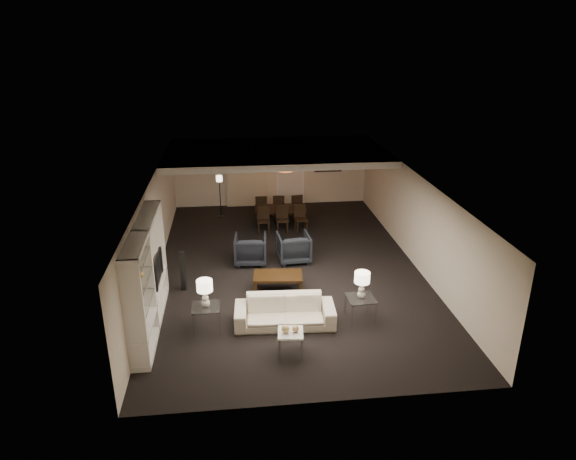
{
  "coord_description": "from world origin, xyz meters",
  "views": [
    {
      "loc": [
        -1.43,
        -12.66,
        6.11
      ],
      "look_at": [
        0.0,
        0.0,
        1.1
      ],
      "focal_mm": 32.0,
      "sensor_mm": 36.0,
      "label": 1
    }
  ],
  "objects_px": {
    "table_lamp_right": "(362,285)",
    "dining_table": "(280,217)",
    "chair_fm": "(279,206)",
    "chair_fr": "(296,206)",
    "marble_table": "(291,343)",
    "vase_amber": "(139,274)",
    "chair_nr": "(301,219)",
    "chair_nl": "(264,220)",
    "pendant_light": "(285,167)",
    "vase_blue": "(139,306)",
    "armchair_right": "(293,247)",
    "table_lamp_left": "(205,294)",
    "chair_fl": "(261,207)",
    "chair_nm": "(282,219)",
    "floor_speaker": "(183,271)",
    "floor_lamp": "(220,196)",
    "side_table_right": "(360,309)",
    "coffee_table": "(278,282)",
    "armchair_left": "(251,249)",
    "television": "(153,269)",
    "side_table_left": "(207,318)",
    "sofa": "(285,312)"
  },
  "relations": [
    {
      "from": "floor_speaker",
      "to": "chair_nl",
      "type": "bearing_deg",
      "value": 74.2
    },
    {
      "from": "table_lamp_left",
      "to": "chair_nm",
      "type": "bearing_deg",
      "value": 68.09
    },
    {
      "from": "table_lamp_right",
      "to": "coffee_table",
      "type": "bearing_deg",
      "value": 136.74
    },
    {
      "from": "chair_fm",
      "to": "marble_table",
      "type": "bearing_deg",
      "value": 90.54
    },
    {
      "from": "floor_speaker",
      "to": "chair_fl",
      "type": "height_order",
      "value": "floor_speaker"
    },
    {
      "from": "chair_fm",
      "to": "table_lamp_left",
      "type": "bearing_deg",
      "value": 76.25
    },
    {
      "from": "vase_amber",
      "to": "side_table_right",
      "type": "bearing_deg",
      "value": 5.99
    },
    {
      "from": "side_table_left",
      "to": "sofa",
      "type": "bearing_deg",
      "value": 0.0
    },
    {
      "from": "side_table_right",
      "to": "vase_amber",
      "type": "xyz_separation_m",
      "value": [
        -4.61,
        -0.48,
        1.37
      ]
    },
    {
      "from": "dining_table",
      "to": "chair_nl",
      "type": "height_order",
      "value": "chair_nl"
    },
    {
      "from": "side_table_right",
      "to": "vase_blue",
      "type": "bearing_deg",
      "value": -169.56
    },
    {
      "from": "vase_amber",
      "to": "dining_table",
      "type": "height_order",
      "value": "vase_amber"
    },
    {
      "from": "table_lamp_right",
      "to": "vase_amber",
      "type": "bearing_deg",
      "value": -174.01
    },
    {
      "from": "television",
      "to": "chair_nl",
      "type": "distance_m",
      "value": 5.38
    },
    {
      "from": "television",
      "to": "chair_fl",
      "type": "bearing_deg",
      "value": -25.53
    },
    {
      "from": "table_lamp_left",
      "to": "dining_table",
      "type": "distance_m",
      "value": 6.57
    },
    {
      "from": "chair_fm",
      "to": "chair_fr",
      "type": "xyz_separation_m",
      "value": [
        0.6,
        0.0,
        0.0
      ]
    },
    {
      "from": "side_table_right",
      "to": "chair_nr",
      "type": "relative_size",
      "value": 0.69
    },
    {
      "from": "chair_nr",
      "to": "floor_lamp",
      "type": "bearing_deg",
      "value": 139.43
    },
    {
      "from": "chair_fl",
      "to": "table_lamp_left",
      "type": "bearing_deg",
      "value": 77.17
    },
    {
      "from": "chair_fm",
      "to": "chair_fr",
      "type": "height_order",
      "value": "same"
    },
    {
      "from": "floor_speaker",
      "to": "chair_nm",
      "type": "height_order",
      "value": "floor_speaker"
    },
    {
      "from": "armchair_left",
      "to": "television",
      "type": "relative_size",
      "value": 0.82
    },
    {
      "from": "chair_nr",
      "to": "floor_speaker",
      "type": "bearing_deg",
      "value": -140.96
    },
    {
      "from": "floor_speaker",
      "to": "chair_fl",
      "type": "xyz_separation_m",
      "value": [
        2.26,
        4.9,
        -0.08
      ]
    },
    {
      "from": "armchair_right",
      "to": "chair_nl",
      "type": "distance_m",
      "value": 2.31
    },
    {
      "from": "chair_fl",
      "to": "vase_blue",
      "type": "bearing_deg",
      "value": 70.26
    },
    {
      "from": "side_table_left",
      "to": "vase_amber",
      "type": "bearing_deg",
      "value": -158.21
    },
    {
      "from": "side_table_right",
      "to": "television",
      "type": "height_order",
      "value": "television"
    },
    {
      "from": "chair_nm",
      "to": "chair_fl",
      "type": "distance_m",
      "value": 1.43
    },
    {
      "from": "armchair_right",
      "to": "table_lamp_left",
      "type": "relative_size",
      "value": 1.44
    },
    {
      "from": "table_lamp_right",
      "to": "dining_table",
      "type": "height_order",
      "value": "table_lamp_right"
    },
    {
      "from": "side_table_right",
      "to": "floor_lamp",
      "type": "bearing_deg",
      "value": 113.69
    },
    {
      "from": "floor_speaker",
      "to": "floor_lamp",
      "type": "height_order",
      "value": "floor_lamp"
    },
    {
      "from": "marble_table",
      "to": "chair_nr",
      "type": "distance_m",
      "value": 6.7
    },
    {
      "from": "chair_fr",
      "to": "floor_lamp",
      "type": "bearing_deg",
      "value": -13.91
    },
    {
      "from": "television",
      "to": "floor_speaker",
      "type": "xyz_separation_m",
      "value": [
        0.54,
        0.95,
        -0.54
      ]
    },
    {
      "from": "table_lamp_left",
      "to": "marble_table",
      "type": "distance_m",
      "value": 2.12
    },
    {
      "from": "chair_nr",
      "to": "chair_nl",
      "type": "bearing_deg",
      "value": 172.86
    },
    {
      "from": "coffee_table",
      "to": "vase_amber",
      "type": "xyz_separation_m",
      "value": [
        -2.91,
        -2.08,
        1.43
      ]
    },
    {
      "from": "chair_nr",
      "to": "chair_fr",
      "type": "height_order",
      "value": "same"
    },
    {
      "from": "chair_nl",
      "to": "vase_blue",
      "type": "bearing_deg",
      "value": -111.75
    },
    {
      "from": "coffee_table",
      "to": "table_lamp_right",
      "type": "distance_m",
      "value": 2.42
    },
    {
      "from": "armchair_left",
      "to": "chair_nr",
      "type": "height_order",
      "value": "chair_nr"
    },
    {
      "from": "vase_amber",
      "to": "chair_nr",
      "type": "distance_m",
      "value": 7.32
    },
    {
      "from": "side_table_right",
      "to": "marble_table",
      "type": "xyz_separation_m",
      "value": [
        -1.7,
        -1.1,
        -0.03
      ]
    },
    {
      "from": "sofa",
      "to": "chair_nr",
      "type": "xyz_separation_m",
      "value": [
        1.12,
        5.51,
        0.12
      ]
    },
    {
      "from": "television",
      "to": "side_table_right",
      "type": "bearing_deg",
      "value": -101.75
    },
    {
      "from": "chair_nm",
      "to": "floor_lamp",
      "type": "xyz_separation_m",
      "value": [
        -1.98,
        1.7,
        0.3
      ]
    },
    {
      "from": "pendant_light",
      "to": "vase_blue",
      "type": "bearing_deg",
      "value": -116.5
    }
  ]
}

